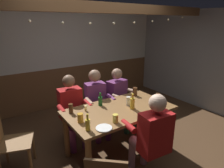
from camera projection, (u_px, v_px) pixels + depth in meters
The scene contains 23 objects.
ground_plane at pixel (120, 153), 3.19m from camera, with size 6.50×6.50×0.00m, color #4C331E.
back_wall_upper at pixel (60, 39), 4.61m from camera, with size 5.41×0.12×1.36m, color beige.
back_wall_wainscot at pixel (64, 86), 4.96m from camera, with size 5.41×0.12×0.97m, color brown.
side_wall_concrete at pixel (222, 63), 4.32m from camera, with size 0.12×4.75×2.33m, color gray.
ceiling_beam at pixel (101, 8), 2.94m from camera, with size 4.87×0.14×0.16m, color brown.
dining_table at pixel (119, 115), 3.03m from camera, with size 1.63×0.90×0.77m.
person_0 at pixel (72, 107), 3.29m from camera, with size 0.54×0.54×1.21m.
person_1 at pixel (97, 101), 3.55m from camera, with size 0.53×0.55×1.23m.
person_2 at pixel (120, 96), 3.83m from camera, with size 0.57×0.58×1.19m.
person_3 at pixel (152, 134), 2.48m from camera, with size 0.56×0.57×1.24m.
chair_empty_near_right at pixel (9, 142), 2.68m from camera, with size 0.56×0.56×0.88m.
table_candle at pixel (86, 108), 2.91m from camera, with size 0.04×0.04×0.08m, color #F9E08C.
plate_0 at pixel (104, 128), 2.43m from camera, with size 0.21×0.21×0.01m, color white.
bottle_0 at pixel (100, 101), 3.09m from camera, with size 0.07×0.07×0.21m.
bottle_1 at pixel (132, 103), 2.96m from camera, with size 0.07×0.07×0.24m.
bottle_2 at pixel (88, 124), 2.37m from camera, with size 0.06×0.06×0.22m.
pint_glass_0 at pixel (135, 92), 3.50m from camera, with size 0.08×0.08×0.15m, color #4C2D19.
pint_glass_1 at pixel (128, 101), 3.09m from camera, with size 0.06×0.06×0.15m, color white.
pint_glass_2 at pixel (115, 118), 2.57m from camera, with size 0.08×0.08×0.11m, color #E5C64C.
pint_glass_3 at pixel (71, 109), 2.83m from camera, with size 0.06×0.06×0.14m, color #4C2D19.
pint_glass_4 at pixel (80, 118), 2.57m from camera, with size 0.08×0.08×0.12m, color gold.
pint_glass_5 at pixel (158, 98), 3.22m from camera, with size 0.07×0.07×0.15m, color #4C2D19.
string_lights at pixel (103, 20), 2.96m from camera, with size 3.83×0.04×0.14m.
Camera 1 is at (-1.63, -2.15, 2.04)m, focal length 31.36 mm.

